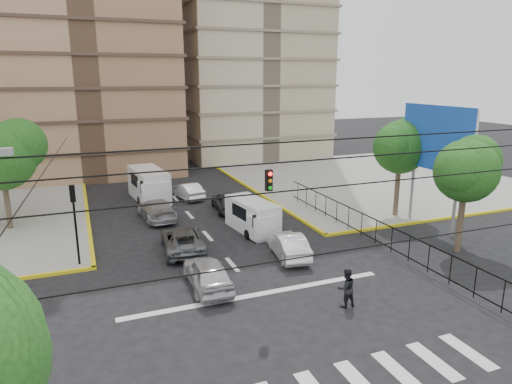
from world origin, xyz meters
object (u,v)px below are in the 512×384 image
car_silver_front_left (207,273)px  pedestrian_crosswalk (346,288)px  van_left_lane (149,186)px  car_white_front_right (288,245)px  traffic_light_nw (74,212)px  van_right_lane (254,217)px

car_silver_front_left → pedestrian_crosswalk: size_ratio=2.47×
van_left_lane → pedestrian_crosswalk: 22.30m
car_white_front_right → van_left_lane: bearing=-62.3°
traffic_light_nw → car_white_front_right: 11.75m
van_left_lane → car_silver_front_left: (0.07, -17.55, -0.49)m
traffic_light_nw → car_silver_front_left: bearing=-40.8°
van_right_lane → car_white_front_right: bearing=-94.3°
traffic_light_nw → van_left_lane: 13.92m
car_silver_front_left → car_white_front_right: bearing=-156.8°
traffic_light_nw → van_right_lane: size_ratio=0.91×
car_silver_front_left → van_left_lane: bearing=-88.6°
traffic_light_nw → van_left_lane: traffic_light_nw is taller
traffic_light_nw → car_silver_front_left: traffic_light_nw is taller
traffic_light_nw → car_white_front_right: size_ratio=1.02×
van_left_lane → car_silver_front_left: size_ratio=1.33×
car_silver_front_left → van_right_lane: bearing=-125.3°
car_silver_front_left → car_white_front_right: car_silver_front_left is taller
traffic_light_nw → pedestrian_crosswalk: (11.01, -9.11, -2.21)m
pedestrian_crosswalk → traffic_light_nw: bearing=-41.6°
van_left_lane → car_white_front_right: bearing=-77.0°
van_left_lane → car_white_front_right: size_ratio=1.36×
car_white_front_right → pedestrian_crosswalk: 6.28m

